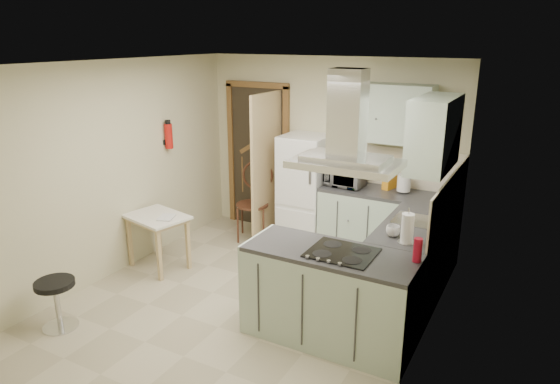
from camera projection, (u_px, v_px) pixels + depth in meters
The scene contains 28 objects.
floor at pixel (247, 303), 5.36m from camera, with size 4.20×4.20×0.00m, color tan.
ceiling at pixel (242, 63), 4.61m from camera, with size 4.20×4.20×0.00m, color silver.
back_wall at pixel (329, 151), 6.75m from camera, with size 3.60×3.60×0.00m, color #C1BB96.
left_wall at pixel (115, 170), 5.81m from camera, with size 4.20×4.20×0.00m, color #C1BB96.
right_wall at pixel (427, 223), 4.16m from camera, with size 4.20×4.20×0.00m, color #C1BB96.
doorway at pixel (258, 157), 7.28m from camera, with size 1.10×0.12×2.10m, color brown.
fridge at pixel (305, 190), 6.74m from camera, with size 0.60×0.60×1.50m, color white.
counter_back at pixel (365, 222), 6.43m from camera, with size 1.08×0.60×0.90m, color #9EB2A0.
counter_right at pixel (417, 254), 5.48m from camera, with size 0.60×1.95×0.90m, color #9EB2A0.
splashback at pixel (398, 167), 6.33m from camera, with size 1.68×0.02×0.50m, color beige.
wall_cabinet_back at pixel (397, 114), 5.98m from camera, with size 0.85×0.35×0.70m, color #9EB2A0.
wall_cabinet_right at pixel (435, 134), 4.78m from camera, with size 0.35×0.90×0.70m, color #9EB2A0.
peninsula at pixel (330, 296), 4.61m from camera, with size 1.55×0.65×0.90m, color #9EB2A0.
hob at pixel (342, 253), 4.43m from camera, with size 0.58×0.50×0.01m, color black.
extractor_hood at pixel (346, 164), 4.18m from camera, with size 0.90×0.55×0.10m, color silver.
sink at pixel (416, 220), 5.20m from camera, with size 0.45×0.40×0.01m, color silver.
fire_extinguisher at pixel (169, 136), 6.46m from camera, with size 0.10×0.10×0.32m, color #B2140F.
drop_leaf_table at pixel (159, 242), 6.10m from camera, with size 0.72×0.54×0.68m, color tan.
bentwood_chair at pixel (252, 205), 6.92m from camera, with size 0.45×0.45×1.00m, color #4A1E18.
stool at pixel (57, 304), 4.85m from camera, with size 0.38×0.38×0.50m, color black.
microwave at pixel (345, 176), 6.37m from camera, with size 0.48×0.33×0.27m, color black.
kettle at pixel (404, 183), 6.11m from camera, with size 0.17×0.17×0.24m, color white.
cereal_box at pixel (390, 175), 6.25m from camera, with size 0.09×0.23×0.34m, color orange.
soap_bottle at pixel (437, 204), 5.40m from camera, with size 0.09×0.10×0.21m, color #B7B8C4.
paper_towel at pixel (407, 228), 4.61m from camera, with size 0.12×0.12×0.30m, color silver.
cup at pixel (393, 231), 4.79m from camera, with size 0.13×0.13×0.10m, color silver.
red_bottle at pixel (418, 250), 4.23m from camera, with size 0.07×0.07×0.21m, color #A20D24.
book at pixel (159, 214), 5.91m from camera, with size 0.17×0.23×0.10m, color #892D43.
Camera 1 is at (2.59, -4.01, 2.75)m, focal length 32.00 mm.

